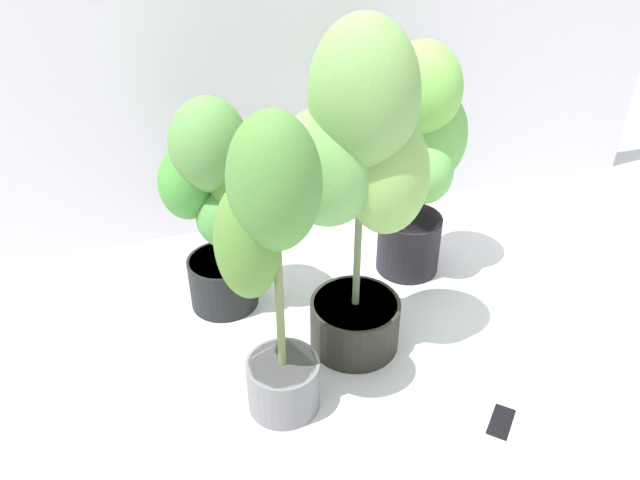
% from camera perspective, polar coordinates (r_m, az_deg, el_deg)
% --- Properties ---
extents(ground_plane, '(8.00, 8.00, 0.00)m').
position_cam_1_polar(ground_plane, '(1.97, 3.22, -10.68)').
color(ground_plane, silver).
rests_on(ground_plane, ground).
extents(potted_plant_front_left, '(0.32, 0.28, 0.88)m').
position_cam_1_polar(potted_plant_front_left, '(1.50, -4.56, -1.17)').
color(potted_plant_front_left, slate).
rests_on(potted_plant_front_left, ground).
extents(potted_plant_center, '(0.47, 0.38, 1.01)m').
position_cam_1_polar(potted_plant_center, '(1.67, 3.39, 5.82)').
color(potted_plant_center, '#28271E').
rests_on(potted_plant_center, ground).
extents(potted_plant_back_right, '(0.38, 0.34, 0.83)m').
position_cam_1_polar(potted_plant_back_right, '(2.10, 8.81, 8.18)').
color(potted_plant_back_right, black).
rests_on(potted_plant_back_right, ground).
extents(potted_plant_back_left, '(0.44, 0.33, 0.73)m').
position_cam_1_polar(potted_plant_back_left, '(1.96, -9.20, 3.89)').
color(potted_plant_back_left, black).
rests_on(potted_plant_back_left, ground).
extents(cell_phone, '(0.15, 0.15, 0.01)m').
position_cam_1_polar(cell_phone, '(1.86, 16.00, -15.55)').
color(cell_phone, white).
rests_on(cell_phone, ground).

